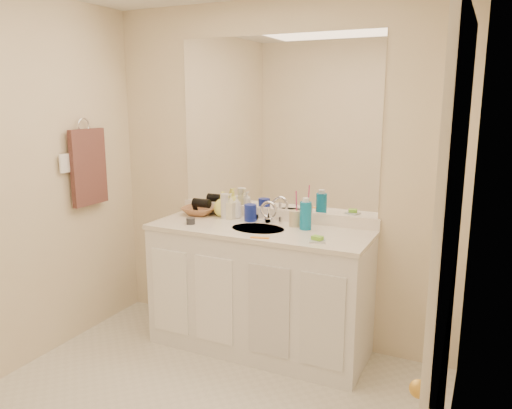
{
  "coord_description": "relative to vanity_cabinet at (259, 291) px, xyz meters",
  "views": [
    {
      "loc": [
        1.39,
        -1.94,
        1.74
      ],
      "look_at": [
        0.0,
        0.97,
        1.05
      ],
      "focal_mm": 35.0,
      "sensor_mm": 36.0,
      "label": 1
    }
  ],
  "objects": [
    {
      "name": "wall_back",
      "position": [
        0.0,
        0.28,
        0.77
      ],
      "size": [
        2.6,
        0.02,
        2.4
      ],
      "primitive_type": "cube",
      "color": "beige",
      "rests_on": "floor"
    },
    {
      "name": "wall_right",
      "position": [
        1.3,
        -1.02,
        0.77
      ],
      "size": [
        0.02,
        2.6,
        2.4
      ],
      "primitive_type": "cube",
      "color": "beige",
      "rests_on": "floor"
    },
    {
      "name": "vanity_cabinet",
      "position": [
        0.0,
        0.0,
        0.0
      ],
      "size": [
        1.5,
        0.55,
        0.85
      ],
      "primitive_type": "cube",
      "color": "white",
      "rests_on": "floor"
    },
    {
      "name": "countertop",
      "position": [
        0.0,
        0.0,
        0.44
      ],
      "size": [
        1.52,
        0.57,
        0.03
      ],
      "primitive_type": "cube",
      "color": "white",
      "rests_on": "vanity_cabinet"
    },
    {
      "name": "backsplash",
      "position": [
        0.0,
        0.26,
        0.5
      ],
      "size": [
        1.52,
        0.03,
        0.08
      ],
      "primitive_type": "cube",
      "color": "white",
      "rests_on": "countertop"
    },
    {
      "name": "sink_basin",
      "position": [
        0.0,
        -0.02,
        0.44
      ],
      "size": [
        0.37,
        0.37,
        0.02
      ],
      "primitive_type": "cylinder",
      "color": "#B3AD9C",
      "rests_on": "countertop"
    },
    {
      "name": "faucet",
      "position": [
        0.0,
        0.16,
        0.51
      ],
      "size": [
        0.02,
        0.02,
        0.11
      ],
      "primitive_type": "cylinder",
      "color": "silver",
      "rests_on": "countertop"
    },
    {
      "name": "mirror",
      "position": [
        0.0,
        0.27,
        1.14
      ],
      "size": [
        1.48,
        0.01,
        1.2
      ],
      "primitive_type": "cube",
      "color": "white",
      "rests_on": "wall_back"
    },
    {
      "name": "blue_mug",
      "position": [
        -0.14,
        0.14,
        0.52
      ],
      "size": [
        0.1,
        0.1,
        0.12
      ],
      "primitive_type": "cylinder",
      "rotation": [
        0.0,
        0.0,
        -0.1
      ],
      "color": "#152696",
      "rests_on": "countertop"
    },
    {
      "name": "tan_cup",
      "position": [
        0.2,
        0.14,
        0.51
      ],
      "size": [
        0.1,
        0.1,
        0.11
      ],
      "primitive_type": "cylinder",
      "rotation": [
        0.0,
        0.0,
        -0.32
      ],
      "color": "beige",
      "rests_on": "countertop"
    },
    {
      "name": "toothbrush",
      "position": [
        0.21,
        0.14,
        0.6
      ],
      "size": [
        0.01,
        0.04,
        0.2
      ],
      "primitive_type": "cylinder",
      "rotation": [
        0.14,
        0.0,
        0.03
      ],
      "color": "#D93978",
      "rests_on": "tan_cup"
    },
    {
      "name": "mouthwash_bottle",
      "position": [
        0.3,
        0.1,
        0.55
      ],
      "size": [
        0.08,
        0.08,
        0.19
      ],
      "primitive_type": "cylinder",
      "rotation": [
        0.0,
        0.0,
        0.06
      ],
      "color": "#0E7CB1",
      "rests_on": "countertop"
    },
    {
      "name": "soap_dish",
      "position": [
        0.47,
        -0.15,
        0.46
      ],
      "size": [
        0.12,
        0.1,
        0.01
      ],
      "primitive_type": "cube",
      "rotation": [
        0.0,
        0.0,
        0.31
      ],
      "color": "silver",
      "rests_on": "countertop"
    },
    {
      "name": "green_soap",
      "position": [
        0.47,
        -0.15,
        0.48
      ],
      "size": [
        0.07,
        0.06,
        0.02
      ],
      "primitive_type": "cube",
      "rotation": [
        0.0,
        0.0,
        -0.23
      ],
      "color": "#7DD133",
      "rests_on": "soap_dish"
    },
    {
      "name": "orange_comb",
      "position": [
        0.11,
        -0.23,
        0.46
      ],
      "size": [
        0.12,
        0.05,
        0.0
      ],
      "primitive_type": "cube",
      "rotation": [
        0.0,
        0.0,
        0.24
      ],
      "color": "orange",
      "rests_on": "countertop"
    },
    {
      "name": "dark_jar",
      "position": [
        -0.47,
        -0.12,
        0.48
      ],
      "size": [
        0.07,
        0.07,
        0.04
      ],
      "primitive_type": "cylinder",
      "rotation": [
        0.0,
        0.0,
        -0.11
      ],
      "color": "#2B2B31",
      "rests_on": "countertop"
    },
    {
      "name": "extra_white_bottle",
      "position": [
        -0.34,
        0.13,
        0.55
      ],
      "size": [
        0.06,
        0.06,
        0.18
      ],
      "primitive_type": "cylinder",
      "rotation": [
        0.0,
        0.0,
        0.07
      ],
      "color": "silver",
      "rests_on": "countertop"
    },
    {
      "name": "soap_bottle_white",
      "position": [
        -0.27,
        0.18,
        0.54
      ],
      "size": [
        0.07,
        0.07,
        0.17
      ],
      "primitive_type": "imported",
      "rotation": [
        0.0,
        0.0,
        0.17
      ],
      "color": "white",
      "rests_on": "countertop"
    },
    {
      "name": "soap_bottle_cream",
      "position": [
        -0.3,
        0.15,
        0.55
      ],
      "size": [
        0.09,
        0.09,
        0.18
      ],
      "primitive_type": "imported",
      "rotation": [
        0.0,
        0.0,
        -0.08
      ],
      "color": "#F4EEC6",
      "rests_on": "countertop"
    },
    {
      "name": "soap_bottle_yellow",
      "position": [
        -0.39,
        0.19,
        0.55
      ],
      "size": [
        0.19,
        0.19,
        0.18
      ],
      "primitive_type": "imported",
      "rotation": [
        0.0,
        0.0,
        0.42
      ],
      "color": "#FBFC62",
      "rests_on": "countertop"
    },
    {
      "name": "wicker_basket",
      "position": [
        -0.57,
        0.16,
        0.49
      ],
      "size": [
        0.26,
        0.26,
        0.06
      ],
      "primitive_type": "imported",
      "rotation": [
        0.0,
        0.0,
        0.05
      ],
      "color": "#9A613E",
      "rests_on": "countertop"
    },
    {
      "name": "hair_dryer",
      "position": [
        -0.55,
        0.16,
        0.54
      ],
      "size": [
        0.14,
        0.07,
        0.07
      ],
      "primitive_type": "cylinder",
      "rotation": [
        0.0,
        1.57,
        0.01
      ],
      "color": "black",
      "rests_on": "wicker_basket"
    },
    {
      "name": "towel_ring",
      "position": [
        -1.27,
        -0.25,
        1.12
      ],
      "size": [
        0.01,
        0.11,
        0.11
      ],
      "primitive_type": "torus",
      "rotation": [
        0.0,
        1.57,
        0.0
      ],
      "color": "silver",
      "rests_on": "wall_left"
    },
    {
      "name": "hand_towel",
      "position": [
        -1.25,
        -0.25,
        0.82
      ],
      "size": [
        0.04,
        0.32,
        0.55
      ],
      "primitive_type": "cube",
      "color": "#3C2220",
      "rests_on": "towel_ring"
    },
    {
      "name": "switch_plate",
      "position": [
        -1.27,
        -0.45,
        0.88
      ],
      "size": [
        0.01,
        0.08,
        0.13
      ],
      "primitive_type": "cube",
      "color": "white",
      "rests_on": "wall_left"
    },
    {
      "name": "door",
      "position": [
        1.29,
        -1.32,
        0.57
      ],
      "size": [
        0.02,
        0.82,
        2.0
      ],
      "primitive_type": "cube",
      "color": "white",
      "rests_on": "floor"
    }
  ]
}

